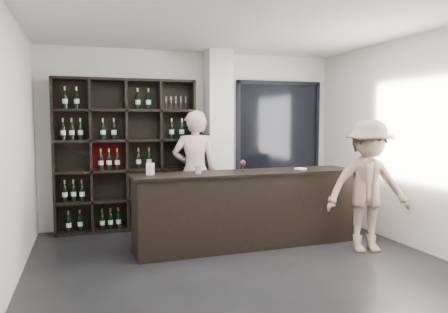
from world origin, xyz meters
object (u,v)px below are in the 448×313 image
object	(u,v)px
tasting_counter	(247,209)
customer	(368,186)
taster_pink	(195,172)
wine_shelf	(126,155)
taster_black	(193,179)

from	to	relation	value
tasting_counter	customer	bearing A→B (deg)	-28.10
tasting_counter	taster_pink	xyz separation A→B (m)	(-0.50, 0.99, 0.43)
taster_pink	customer	bearing A→B (deg)	150.45
tasting_counter	wine_shelf	bearing A→B (deg)	133.34
taster_pink	taster_black	world-z (taller)	taster_pink
taster_pink	taster_black	bearing A→B (deg)	-87.84
wine_shelf	taster_pink	bearing A→B (deg)	-25.26
taster_pink	taster_black	xyz separation A→B (m)	(0.05, 0.31, -0.16)
customer	tasting_counter	bearing A→B (deg)	166.76
wine_shelf	taster_pink	distance (m)	1.13
taster_black	customer	size ratio (longest dim) A/B	0.90
wine_shelf	tasting_counter	world-z (taller)	wine_shelf
wine_shelf	taster_black	distance (m)	1.14
tasting_counter	taster_pink	distance (m)	1.19
wine_shelf	customer	bearing A→B (deg)	-36.27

